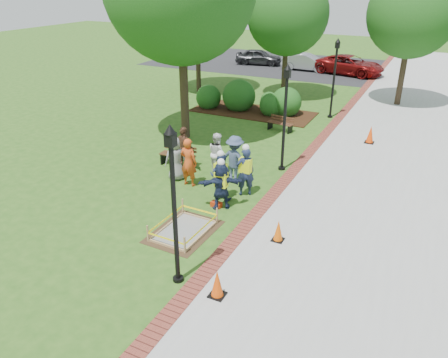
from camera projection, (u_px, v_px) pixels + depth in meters
The scene contains 34 objects.
ground at pixel (194, 218), 14.33m from camera, with size 100.00×100.00×0.00m, color #285116.
sidewalk at pixel (393, 145), 20.42m from camera, with size 6.00×60.00×0.02m, color #9E9E99.
brick_edging at pixel (325, 134), 21.72m from camera, with size 0.50×60.00×0.03m, color maroon.
mulch_bed at pixel (253, 112), 25.25m from camera, with size 7.00×3.00×0.05m, color #381E0F.
parking_lot at pixel (357, 70), 36.21m from camera, with size 36.00×12.00×0.01m, color black.
wet_concrete_pad at pixel (184, 225), 13.43m from camera, with size 1.77×2.35×0.55m.
bench_near at pixel (178, 159), 18.13m from camera, with size 1.54×0.57×0.82m.
bench_far at pixel (280, 126), 22.16m from camera, with size 1.40×0.68×0.72m.
cone_front at pixel (217, 284), 10.67m from camera, with size 0.39×0.39×0.77m.
cone_back at pixel (278, 231), 12.95m from camera, with size 0.35×0.35×0.69m.
cone_far at pixel (370, 135), 20.47m from camera, with size 0.43×0.43×0.84m.
toolbox at pixel (216, 204), 14.95m from camera, with size 0.38×0.21×0.19m, color #B52C0D.
lamp_near at pixel (174, 196), 10.34m from camera, with size 0.28×0.28×4.26m.
lamp_mid at pixel (285, 110), 16.82m from camera, with size 0.28×0.28×4.26m.
lamp_far at pixel (335, 73), 23.31m from camera, with size 0.28×0.28×4.26m.
tree_back at pixel (288, 14), 26.20m from camera, with size 4.93×4.93×7.55m.
tree_right at pixel (413, 13), 24.57m from camera, with size 5.03×5.03×7.78m.
tree_far at pixel (197, 4), 27.37m from camera, with size 5.52×5.52×8.34m.
shrub_a at pixel (209, 108), 26.09m from camera, with size 1.48×1.48×1.48m, color #184B15.
shrub_b at pixel (239, 110), 25.74m from camera, with size 1.92×1.92×1.92m, color #184B15.
shrub_c at pixel (271, 115), 24.76m from camera, with size 1.35×1.35×1.35m, color #184B15.
shrub_d at pixel (285, 115), 24.77m from camera, with size 1.71×1.71×1.71m, color #184B15.
shrub_e at pixel (269, 108), 26.14m from camera, with size 1.03×1.03×1.03m, color #184B15.
casual_person_a at pixel (176, 159), 16.66m from camera, with size 0.63×0.63×1.70m.
casual_person_b at pixel (189, 162), 16.16m from camera, with size 0.60×0.39×1.86m.
casual_person_c at pixel (217, 153), 17.25m from camera, with size 0.63×0.60×1.66m.
casual_person_d at pixel (184, 149), 17.42m from camera, with size 0.67×0.52×1.83m.
casual_person_e at pixel (235, 160), 16.41m from camera, with size 0.65×0.48×1.85m.
hivis_worker_a at pixel (221, 184), 14.56m from camera, with size 0.63×0.58×1.82m.
hivis_worker_b at pixel (245, 170), 15.42m from camera, with size 0.68×0.63×1.94m.
hivis_worker_c at pixel (221, 175), 15.17m from camera, with size 0.56×0.38×1.83m.
parked_car_a at pixel (258, 65), 38.53m from camera, with size 4.54×1.97×1.48m, color #28292B.
parked_car_b at pixel (306, 70), 36.23m from camera, with size 4.46×1.94×1.45m, color #95959A.
parked_car_c at pixel (348, 74), 34.78m from camera, with size 4.96×2.16×1.62m, color maroon.
Camera 1 is at (6.40, -10.69, 7.24)m, focal length 35.00 mm.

